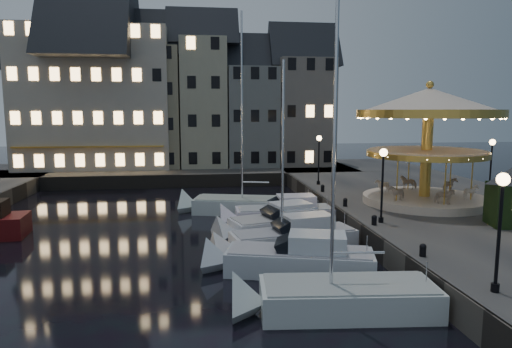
{
  "coord_description": "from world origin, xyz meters",
  "views": [
    {
      "loc": [
        -2.95,
        -22.94,
        7.53
      ],
      "look_at": [
        1.0,
        8.0,
        3.2
      ],
      "focal_mm": 32.0,
      "sensor_mm": 36.0,
      "label": 1
    }
  ],
  "objects": [
    {
      "name": "quay_east",
      "position": [
        14.0,
        6.0,
        0.65
      ],
      "size": [
        16.0,
        56.0,
        1.3
      ],
      "primitive_type": "cube",
      "color": "#474442",
      "rests_on": "ground"
    },
    {
      "name": "townhouse_na",
      "position": [
        -19.5,
        30.0,
        7.78
      ],
      "size": [
        5.5,
        8.0,
        12.8
      ],
      "color": "gray",
      "rests_on": "quay_north"
    },
    {
      "name": "quaywall_n",
      "position": [
        -6.0,
        22.0,
        0.65
      ],
      "size": [
        48.0,
        0.15,
        1.3
      ],
      "primitive_type": "cube",
      "color": "#47423A",
      "rests_on": "ground"
    },
    {
      "name": "motorboat_d",
      "position": [
        1.52,
        3.68,
        0.64
      ],
      "size": [
        7.12,
        4.11,
        2.15
      ],
      "color": "silver",
      "rests_on": "ground"
    },
    {
      "name": "townhouse_nb",
      "position": [
        -14.05,
        30.0,
        8.28
      ],
      "size": [
        6.16,
        8.0,
        13.8
      ],
      "color": "gray",
      "rests_on": "quay_north"
    },
    {
      "name": "quaywall_e",
      "position": [
        6.0,
        6.0,
        0.65
      ],
      "size": [
        0.15,
        44.0,
        1.3
      ],
      "primitive_type": "cube",
      "color": "#47423A",
      "rests_on": "ground"
    },
    {
      "name": "motorboat_e",
      "position": [
        2.31,
        6.38,
        0.64
      ],
      "size": [
        7.53,
        2.23,
        2.15
      ],
      "color": "white",
      "rests_on": "ground"
    },
    {
      "name": "quay_north",
      "position": [
        -8.0,
        28.0,
        0.65
      ],
      "size": [
        44.0,
        12.0,
        1.3
      ],
      "primitive_type": "cube",
      "color": "#474442",
      "rests_on": "ground"
    },
    {
      "name": "motorboat_b",
      "position": [
        1.23,
        -2.85,
        0.64
      ],
      "size": [
        7.86,
        4.09,
        2.15
      ],
      "color": "silver",
      "rests_on": "ground"
    },
    {
      "name": "streetlamp_a",
      "position": [
        7.2,
        -9.0,
        4.02
      ],
      "size": [
        0.44,
        0.44,
        4.17
      ],
      "color": "black",
      "rests_on": "quay_east"
    },
    {
      "name": "bollard_b",
      "position": [
        6.6,
        0.5,
        1.6
      ],
      "size": [
        0.3,
        0.3,
        0.57
      ],
      "color": "black",
      "rests_on": "quay_east"
    },
    {
      "name": "carousel",
      "position": [
        12.24,
        5.76,
        6.69
      ],
      "size": [
        9.35,
        9.35,
        8.18
      ],
      "color": "beige",
      "rests_on": "quay_east"
    },
    {
      "name": "ticket_kiosk",
      "position": [
        13.79,
        -0.59,
        3.47
      ],
      "size": [
        3.11,
        3.11,
        3.65
      ],
      "color": "black",
      "rests_on": "quay_east"
    },
    {
      "name": "motorboat_c",
      "position": [
        1.7,
        0.44,
        0.68
      ],
      "size": [
        7.92,
        3.31,
        10.46
      ],
      "color": "silver",
      "rests_on": "ground"
    },
    {
      "name": "townhouse_nf",
      "position": [
        9.25,
        30.0,
        8.28
      ],
      "size": [
        6.82,
        8.0,
        13.8
      ],
      "color": "slate",
      "rests_on": "quay_north"
    },
    {
      "name": "motorboat_a",
      "position": [
        1.96,
        -7.19,
        0.54
      ],
      "size": [
        7.68,
        3.09,
        12.76
      ],
      "color": "silver",
      "rests_on": "ground"
    },
    {
      "name": "townhouse_nc",
      "position": [
        -8.0,
        30.0,
        8.78
      ],
      "size": [
        6.82,
        8.0,
        14.8
      ],
      "color": "gray",
      "rests_on": "quay_north"
    },
    {
      "name": "motorboat_f",
      "position": [
        0.53,
        10.02,
        0.53
      ],
      "size": [
        9.92,
        4.79,
        13.19
      ],
      "color": "silver",
      "rests_on": "ground"
    },
    {
      "name": "bollard_c",
      "position": [
        6.6,
        5.5,
        1.6
      ],
      "size": [
        0.3,
        0.3,
        0.57
      ],
      "color": "black",
      "rests_on": "quay_east"
    },
    {
      "name": "streetlamp_c",
      "position": [
        7.2,
        14.5,
        4.02
      ],
      "size": [
        0.44,
        0.44,
        4.17
      ],
      "color": "black",
      "rests_on": "quay_east"
    },
    {
      "name": "townhouse_ne",
      "position": [
        3.2,
        30.0,
        7.78
      ],
      "size": [
        6.16,
        8.0,
        12.8
      ],
      "color": "slate",
      "rests_on": "quay_north"
    },
    {
      "name": "bollard_d",
      "position": [
        6.6,
        11.0,
        1.6
      ],
      "size": [
        0.3,
        0.3,
        0.57
      ],
      "color": "black",
      "rests_on": "quay_east"
    },
    {
      "name": "streetlamp_b",
      "position": [
        7.2,
        1.0,
        4.02
      ],
      "size": [
        0.44,
        0.44,
        4.17
      ],
      "color": "black",
      "rests_on": "quay_east"
    },
    {
      "name": "streetlamp_d",
      "position": [
        18.5,
        8.0,
        4.02
      ],
      "size": [
        0.44,
        0.44,
        4.17
      ],
      "color": "black",
      "rests_on": "quay_east"
    },
    {
      "name": "ground",
      "position": [
        0.0,
        0.0,
        0.0
      ],
      "size": [
        160.0,
        160.0,
        0.0
      ],
      "primitive_type": "plane",
      "color": "black",
      "rests_on": "ground"
    },
    {
      "name": "townhouse_nd",
      "position": [
        -2.25,
        30.0,
        9.28
      ],
      "size": [
        5.5,
        8.0,
        15.8
      ],
      "color": "#A7A286",
      "rests_on": "quay_north"
    },
    {
      "name": "bollard_a",
      "position": [
        6.6,
        -5.0,
        1.6
      ],
      "size": [
        0.3,
        0.3,
        0.57
      ],
      "color": "black",
      "rests_on": "quay_east"
    },
    {
      "name": "hotel_corner",
      "position": [
        -14.0,
        30.0,
        9.78
      ],
      "size": [
        17.6,
        9.0,
        16.8
      ],
      "color": "#BDB2A2",
      "rests_on": "quay_north"
    }
  ]
}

